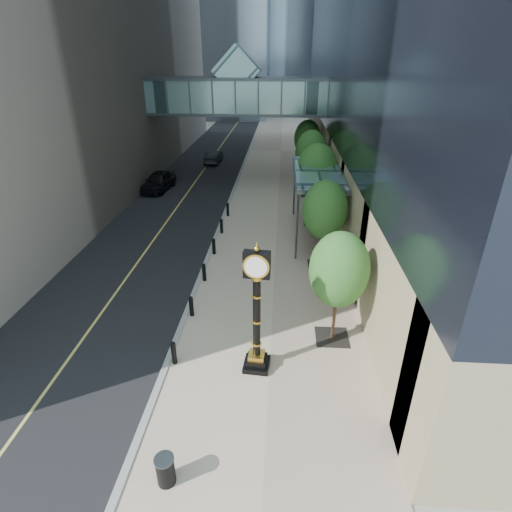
% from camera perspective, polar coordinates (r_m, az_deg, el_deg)
% --- Properties ---
extents(ground, '(320.00, 320.00, 0.00)m').
position_cam_1_polar(ground, '(15.36, -2.16, -18.08)').
color(ground, gray).
rests_on(ground, ground).
extents(road, '(8.00, 180.00, 0.02)m').
position_cam_1_polar(road, '(52.61, -5.48, 14.81)').
color(road, black).
rests_on(road, ground).
extents(sidewalk, '(8.00, 180.00, 0.06)m').
position_cam_1_polar(sidewalk, '(51.95, 3.57, 14.74)').
color(sidewalk, tan).
rests_on(sidewalk, ground).
extents(curb, '(0.25, 180.00, 0.07)m').
position_cam_1_polar(curb, '(52.12, -0.98, 14.83)').
color(curb, gray).
rests_on(curb, ground).
extents(skywalk, '(17.00, 4.20, 5.80)m').
position_cam_1_polar(skywalk, '(39.17, -2.63, 22.20)').
color(skywalk, '#486E74').
rests_on(skywalk, ground).
extents(entrance_canopy, '(3.00, 8.00, 4.38)m').
position_cam_1_polar(entrance_canopy, '(25.78, 8.79, 11.56)').
color(entrance_canopy, '#383F44').
rests_on(entrance_canopy, ground).
extents(bollard_row, '(0.20, 16.20, 0.90)m').
position_cam_1_polar(bollard_row, '(22.69, -6.68, -0.46)').
color(bollard_row, black).
rests_on(bollard_row, sidewalk).
extents(street_trees, '(2.74, 28.47, 5.63)m').
position_cam_1_polar(street_trees, '(28.72, 8.54, 11.96)').
color(street_trees, black).
rests_on(street_trees, sidewalk).
extents(street_clock, '(1.05, 1.05, 5.17)m').
position_cam_1_polar(street_clock, '(14.59, 0.10, -8.98)').
color(street_clock, black).
rests_on(street_clock, sidewalk).
extents(trash_bin, '(0.68, 0.68, 0.90)m').
position_cam_1_polar(trash_bin, '(12.83, -12.79, -27.75)').
color(trash_bin, black).
rests_on(trash_bin, sidewalk).
extents(pedestrian, '(0.58, 0.40, 1.56)m').
position_cam_1_polar(pedestrian, '(26.26, 10.62, 3.96)').
color(pedestrian, '#A9A79B').
rests_on(pedestrian, sidewalk).
extents(car_near, '(2.39, 4.91, 1.62)m').
position_cam_1_polar(car_near, '(37.03, -13.77, 10.36)').
color(car_near, black).
rests_on(car_near, road).
extents(car_far, '(1.57, 4.22, 1.38)m').
position_cam_1_polar(car_far, '(46.04, -6.08, 13.95)').
color(car_far, black).
rests_on(car_far, road).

